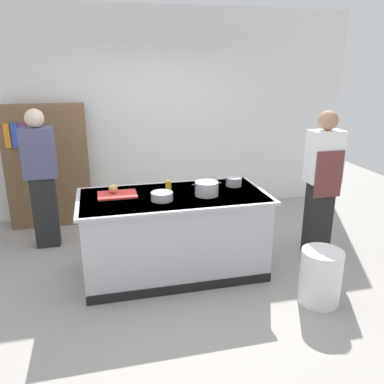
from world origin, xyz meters
name	(u,v)px	position (x,y,z in m)	size (l,w,h in m)	color
ground_plane	(175,271)	(0.00, 0.00, 0.00)	(10.00, 10.00, 0.00)	#9E9991
back_wall	(146,114)	(0.00, 2.10, 1.50)	(6.40, 0.12, 3.00)	white
counter_island	(174,233)	(0.00, 0.00, 0.47)	(1.98, 0.98, 0.90)	#B7BABF
cutting_board	(117,195)	(-0.57, 0.11, 0.91)	(0.40, 0.28, 0.02)	red
onion	(113,189)	(-0.61, 0.16, 0.97)	(0.09, 0.09, 0.09)	tan
stock_pot	(207,189)	(0.34, -0.09, 0.97)	(0.31, 0.24, 0.14)	#B7BABF
sauce_pan	(234,182)	(0.72, 0.16, 0.95)	(0.24, 0.18, 0.10)	#99999E
mixing_bowl	(162,196)	(-0.14, -0.14, 0.94)	(0.22, 0.22, 0.08)	#B7BABF
juice_cup	(168,185)	(-0.02, 0.20, 0.95)	(0.07, 0.07, 0.10)	yellow
trash_bin	(320,277)	(1.25, -0.90, 0.27)	(0.39, 0.39, 0.54)	white
person_chef	(322,181)	(1.78, 0.07, 0.91)	(0.38, 0.25, 1.72)	black
person_guest	(41,176)	(-1.42, 1.05, 0.91)	(0.38, 0.24, 1.72)	black
bookshelf	(48,166)	(-1.43, 1.80, 0.85)	(1.10, 0.31, 1.70)	brown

